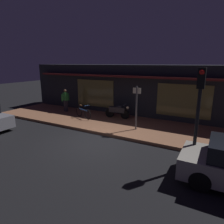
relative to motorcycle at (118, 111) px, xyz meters
name	(u,v)px	position (x,y,z in m)	size (l,w,h in m)	color
ground_plane	(93,142)	(0.69, -3.91, -0.65)	(60.00, 60.00, 0.00)	black
sidewalk_slab	(121,124)	(0.69, -0.91, -0.57)	(18.00, 4.00, 0.15)	brown
storefront_building	(142,90)	(0.69, 2.48, 1.16)	(18.00, 3.30, 3.60)	black
motorcycle	(118,111)	(0.00, 0.00, 0.00)	(1.70, 0.55, 0.97)	black
bicycle_parked	(83,112)	(-2.08, -1.02, -0.14)	(1.59, 0.61, 0.91)	black
person_photographer	(66,100)	(-4.33, -0.18, 0.38)	(0.43, 0.60, 1.67)	#28232D
sign_post	(136,105)	(1.92, -1.53, 0.86)	(0.44, 0.09, 2.40)	#47474C
traffic_light_pole	(199,101)	(5.21, -4.09, 1.83)	(0.24, 0.33, 3.60)	black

